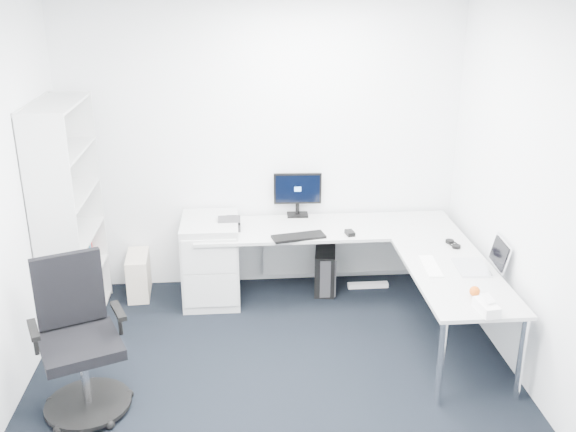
{
  "coord_description": "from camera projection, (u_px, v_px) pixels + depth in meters",
  "views": [
    {
      "loc": [
        -0.21,
        -3.59,
        2.8
      ],
      "look_at": [
        0.15,
        1.05,
        1.05
      ],
      "focal_mm": 40.0,
      "sensor_mm": 36.0,
      "label": 1
    }
  ],
  "objects": [
    {
      "name": "ground",
      "position": [
        278.0,
        415.0,
        4.35
      ],
      "size": [
        4.2,
        4.2,
        0.0
      ],
      "primitive_type": "plane",
      "color": "black"
    },
    {
      "name": "wall_back",
      "position": [
        263.0,
        145.0,
        5.83
      ],
      "size": [
        3.6,
        0.02,
        2.7
      ],
      "primitive_type": "cube",
      "color": "white",
      "rests_on": "ground"
    },
    {
      "name": "wall_right",
      "position": [
        564.0,
        223.0,
        4.01
      ],
      "size": [
        0.02,
        4.2,
        2.7
      ],
      "primitive_type": "cube",
      "color": "white",
      "rests_on": "ground"
    },
    {
      "name": "l_desk",
      "position": [
        331.0,
        277.0,
        5.58
      ],
      "size": [
        2.34,
        1.31,
        0.68
      ],
      "primitive_type": null,
      "color": "#B0B3B3",
      "rests_on": "ground"
    },
    {
      "name": "drawer_pedestal",
      "position": [
        211.0,
        260.0,
        5.81
      ],
      "size": [
        0.5,
        0.62,
        0.77
      ],
      "primitive_type": "cube",
      "color": "#B0B3B3",
      "rests_on": "ground"
    },
    {
      "name": "bookshelf",
      "position": [
        68.0,
        217.0,
        5.25
      ],
      "size": [
        0.37,
        0.95,
        1.89
      ],
      "primitive_type": null,
      "color": "silver",
      "rests_on": "ground"
    },
    {
      "name": "task_chair",
      "position": [
        80.0,
        342.0,
        4.22
      ],
      "size": [
        0.79,
        0.79,
        1.08
      ],
      "primitive_type": null,
      "rotation": [
        0.0,
        0.0,
        0.4
      ],
      "color": "black",
      "rests_on": "ground"
    },
    {
      "name": "black_pc_tower",
      "position": [
        325.0,
        270.0,
        6.04
      ],
      "size": [
        0.24,
        0.44,
        0.41
      ],
      "primitive_type": "cube",
      "rotation": [
        0.0,
        0.0,
        -0.15
      ],
      "color": "black",
      "rests_on": "ground"
    },
    {
      "name": "beige_pc_tower",
      "position": [
        139.0,
        275.0,
        5.93
      ],
      "size": [
        0.21,
        0.43,
        0.4
      ],
      "primitive_type": "cube",
      "rotation": [
        0.0,
        0.0,
        0.06
      ],
      "color": "beige",
      "rests_on": "ground"
    },
    {
      "name": "power_strip",
      "position": [
        368.0,
        285.0,
        6.13
      ],
      "size": [
        0.39,
        0.07,
        0.04
      ],
      "primitive_type": "cube",
      "rotation": [
        0.0,
        0.0,
        0.01
      ],
      "color": "white",
      "rests_on": "ground"
    },
    {
      "name": "monitor",
      "position": [
        298.0,
        194.0,
        5.95
      ],
      "size": [
        0.45,
        0.16,
        0.42
      ],
      "primitive_type": null,
      "rotation": [
        0.0,
        0.0,
        -0.03
      ],
      "color": "black",
      "rests_on": "l_desk"
    },
    {
      "name": "black_keyboard",
      "position": [
        299.0,
        237.0,
        5.51
      ],
      "size": [
        0.48,
        0.25,
        0.02
      ],
      "primitive_type": "cube",
      "rotation": [
        0.0,
        0.0,
        0.21
      ],
      "color": "black",
      "rests_on": "l_desk"
    },
    {
      "name": "mouse",
      "position": [
        350.0,
        233.0,
        5.57
      ],
      "size": [
        0.08,
        0.12,
        0.03
      ],
      "primitive_type": "cube",
      "rotation": [
        0.0,
        0.0,
        0.16
      ],
      "color": "black",
      "rests_on": "l_desk"
    },
    {
      "name": "desk_phone",
      "position": [
        229.0,
        221.0,
        5.69
      ],
      "size": [
        0.2,
        0.2,
        0.14
      ],
      "primitive_type": null,
      "rotation": [
        0.0,
        0.0,
        -0.0
      ],
      "color": "#2E2D30",
      "rests_on": "l_desk"
    },
    {
      "name": "laptop",
      "position": [
        473.0,
        254.0,
        4.89
      ],
      "size": [
        0.36,
        0.36,
        0.24
      ],
      "primitive_type": null,
      "rotation": [
        0.0,
        0.0,
        -0.06
      ],
      "color": "silver",
      "rests_on": "l_desk"
    },
    {
      "name": "white_keyboard",
      "position": [
        431.0,
        266.0,
        4.96
      ],
      "size": [
        0.13,
        0.39,
        0.01
      ],
      "primitive_type": "cube",
      "rotation": [
        0.0,
        0.0,
        -0.06
      ],
      "color": "white",
      "rests_on": "l_desk"
    },
    {
      "name": "headphones",
      "position": [
        453.0,
        243.0,
        5.35
      ],
      "size": [
        0.13,
        0.18,
        0.04
      ],
      "primitive_type": null,
      "rotation": [
        0.0,
        0.0,
        0.18
      ],
      "color": "black",
      "rests_on": "l_desk"
    },
    {
      "name": "orange_fruit",
      "position": [
        475.0,
        291.0,
        4.5
      ],
      "size": [
        0.07,
        0.07,
        0.07
      ],
      "primitive_type": "sphere",
      "color": "#D05712",
      "rests_on": "l_desk"
    },
    {
      "name": "tissue_box",
      "position": [
        487.0,
        307.0,
        4.28
      ],
      "size": [
        0.13,
        0.22,
        0.07
      ],
      "primitive_type": "cube",
      "rotation": [
        0.0,
        0.0,
        0.12
      ],
      "color": "white",
      "rests_on": "l_desk"
    }
  ]
}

